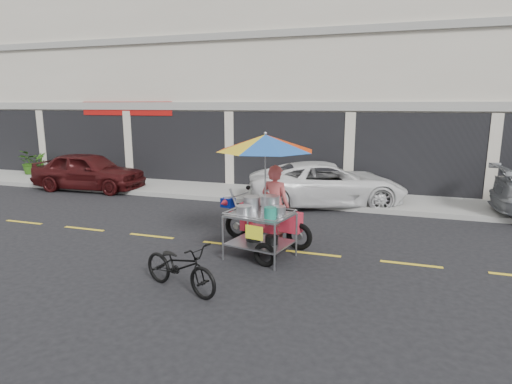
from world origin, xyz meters
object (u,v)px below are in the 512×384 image
(food_vendor_rig, at_px, (267,177))
(maroon_sedan, at_px, (89,171))
(white_pickup, at_px, (327,184))
(near_bicycle, at_px, (180,266))

(food_vendor_rig, bearing_deg, maroon_sedan, 163.42)
(white_pickup, height_order, food_vendor_rig, food_vendor_rig)
(white_pickup, height_order, near_bicycle, white_pickup)
(food_vendor_rig, bearing_deg, near_bicycle, -98.28)
(near_bicycle, bearing_deg, maroon_sedan, 66.66)
(white_pickup, xyz_separation_m, near_bicycle, (-1.37, -7.25, -0.25))
(maroon_sedan, relative_size, white_pickup, 0.84)
(near_bicycle, bearing_deg, food_vendor_rig, -1.06)
(white_pickup, bearing_deg, maroon_sedan, 71.72)
(maroon_sedan, xyz_separation_m, food_vendor_rig, (8.35, -4.55, 0.94))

